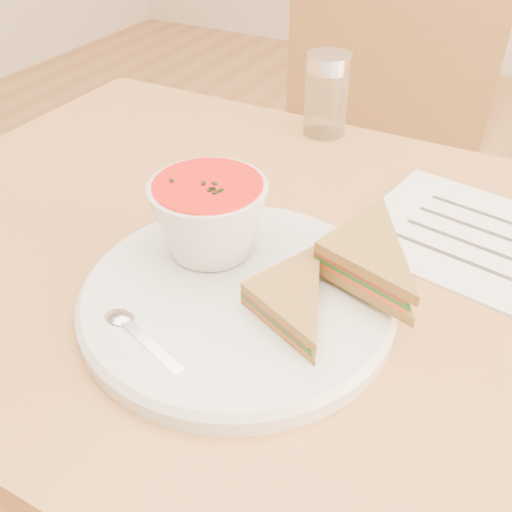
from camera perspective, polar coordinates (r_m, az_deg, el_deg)
The scene contains 9 objects.
dining_table at distance 0.91m, azimuth 1.36°, elevation -18.53°, with size 1.00×0.70×0.75m, color olive, non-canonical shape.
chair_far at distance 1.21m, azimuth 10.47°, elevation 3.76°, with size 0.42×0.42×0.95m, color brown, non-canonical shape.
plate at distance 0.56m, azimuth -1.86°, elevation -4.20°, with size 0.31×0.31×0.02m, color silver, non-canonical shape.
soup_bowl at distance 0.59m, azimuth -4.65°, elevation 3.56°, with size 0.12×0.12×0.08m, color silver, non-canonical shape.
sandwich_half_a at distance 0.53m, azimuth -1.55°, elevation -3.97°, with size 0.10×0.10×0.03m, color #A28039, non-canonical shape.
sandwich_half_b at distance 0.55m, azimuth 5.75°, elevation -0.11°, with size 0.11×0.11×0.04m, color #A28039, non-canonical shape.
spoon at distance 0.51m, azimuth -10.54°, elevation -8.83°, with size 0.16×0.03×0.01m, color silver, non-canonical shape.
paper_menu at distance 0.70m, azimuth 22.66°, elevation 1.09°, with size 0.29×0.21×0.00m, color white, non-canonical shape.
condiment_shaker at distance 0.88m, azimuth 7.05°, elevation 15.70°, with size 0.07×0.07×0.12m, color silver, non-canonical shape.
Camera 1 is at (0.22, -0.46, 1.13)m, focal length 40.00 mm.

